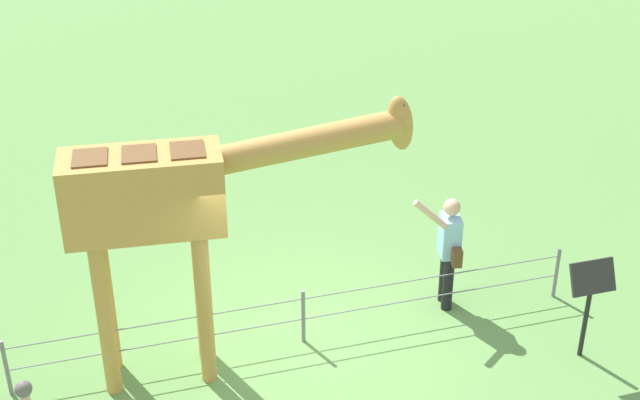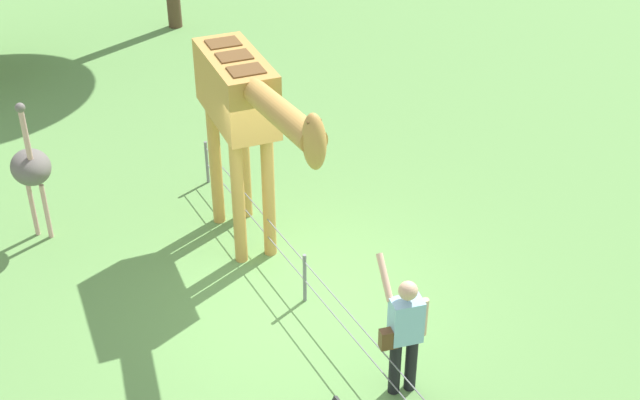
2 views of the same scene
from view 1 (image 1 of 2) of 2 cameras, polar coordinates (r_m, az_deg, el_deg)
The scene contains 5 objects.
ground_plane at distance 11.21m, azimuth -0.93°, elevation -9.29°, with size 60.00×60.00×0.00m, color #60934C.
giraffe at distance 9.71m, azimuth -9.29°, elevation -0.14°, with size 3.87×0.86×3.33m.
visitor at distance 11.55m, azimuth 8.24°, elevation -2.96°, with size 0.72×0.59×1.68m.
info_sign at distance 10.97m, azimuth 16.95°, elevation -5.54°, with size 0.56×0.21×1.32m.
wire_fence at distance 11.04m, azimuth -1.08°, elevation -7.35°, with size 7.05×0.05×0.75m.
Camera 1 is at (-2.35, -8.58, 6.82)m, focal length 49.94 mm.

